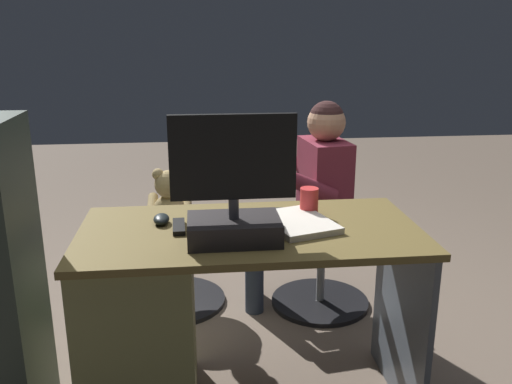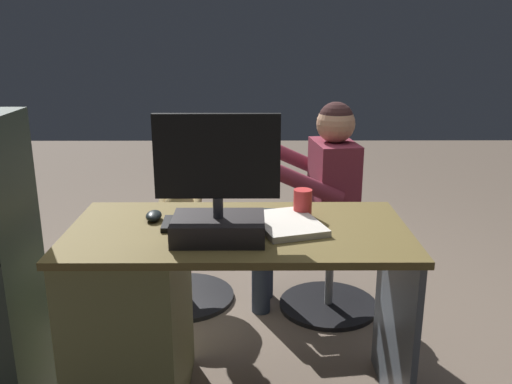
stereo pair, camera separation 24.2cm
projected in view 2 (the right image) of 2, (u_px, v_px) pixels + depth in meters
ground_plane at (242, 341)px, 2.68m from camera, size 10.00×10.00×0.00m
desk at (156, 313)px, 2.13m from camera, size 1.26×0.63×0.75m
monitor at (218, 202)px, 1.89m from camera, size 0.43×0.22×0.44m
keyboard at (235, 216)px, 2.13m from camera, size 0.42×0.14×0.02m
computer_mouse at (154, 216)px, 2.11m from camera, size 0.06×0.10×0.04m
cup at (303, 203)px, 2.15m from camera, size 0.07×0.07×0.11m
tv_remote at (169, 224)px, 2.05m from camera, size 0.05×0.15×0.02m
notebook_binder at (287, 224)px, 2.04m from camera, size 0.30×0.35×0.02m
office_chair_teddy at (182, 260)px, 3.03m from camera, size 0.57×0.57×0.44m
teddy_bear at (180, 199)px, 2.94m from camera, size 0.23×0.23×0.33m
visitor_chair at (330, 265)px, 2.93m from camera, size 0.53×0.53×0.44m
person at (317, 191)px, 2.82m from camera, size 0.54×0.52×1.12m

